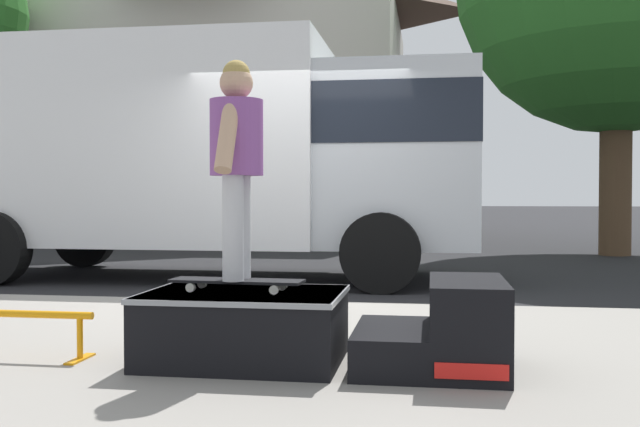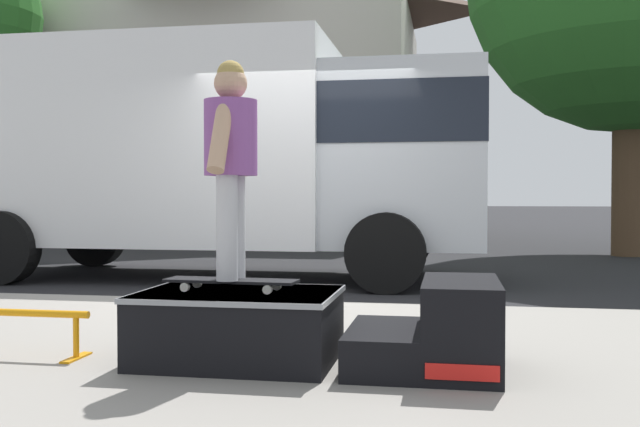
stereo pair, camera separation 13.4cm
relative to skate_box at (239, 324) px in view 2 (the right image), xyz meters
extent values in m
plane|color=black|center=(-0.43, 2.92, -0.34)|extent=(140.00, 140.00, 0.00)
cube|color=gray|center=(-0.43, -0.08, -0.28)|extent=(50.00, 5.00, 0.12)
cube|color=black|center=(0.00, 0.00, -0.01)|extent=(1.12, 0.80, 0.41)
cube|color=gray|center=(0.00, 0.00, 0.18)|extent=(1.14, 0.82, 0.03)
cube|color=black|center=(0.85, 0.00, -0.11)|extent=(0.41, 0.81, 0.23)
cube|color=black|center=(1.27, 0.00, 0.03)|extent=(0.41, 0.81, 0.50)
cube|color=red|center=(1.27, -0.41, -0.13)|extent=(0.36, 0.01, 0.08)
cylinder|color=orange|center=(-0.97, -0.10, -0.09)|extent=(0.04, 0.04, 0.26)
cube|color=orange|center=(-0.97, -0.10, -0.21)|extent=(0.06, 0.28, 0.01)
cube|color=black|center=(-0.05, 0.01, 0.25)|extent=(0.79, 0.24, 0.02)
cylinder|color=silver|center=(0.21, 0.09, 0.22)|extent=(0.05, 0.03, 0.05)
cylinder|color=silver|center=(0.20, -0.09, 0.22)|extent=(0.05, 0.03, 0.05)
cylinder|color=silver|center=(-0.29, 0.12, 0.22)|extent=(0.05, 0.03, 0.05)
cylinder|color=silver|center=(-0.30, -0.06, 0.22)|extent=(0.05, 0.03, 0.05)
cylinder|color=silver|center=(-0.05, 0.09, 0.56)|extent=(0.12, 0.12, 0.60)
cylinder|color=silver|center=(-0.05, -0.06, 0.56)|extent=(0.12, 0.12, 0.60)
cylinder|color=#8C4C99|center=(-0.05, 0.01, 1.08)|extent=(0.31, 0.31, 0.44)
cylinder|color=tan|center=(-0.05, 0.21, 1.07)|extent=(0.10, 0.27, 0.42)
cylinder|color=tan|center=(-0.05, -0.18, 1.07)|extent=(0.10, 0.27, 0.42)
sphere|color=tan|center=(-0.05, 0.01, 1.40)|extent=(0.19, 0.19, 0.19)
sphere|color=tan|center=(-0.05, 0.01, 1.45)|extent=(0.16, 0.16, 0.16)
cube|color=white|center=(-2.78, 5.12, 1.41)|extent=(5.00, 2.35, 2.60)
cube|color=silver|center=(0.67, 5.12, 1.21)|extent=(1.90, 2.16, 2.20)
cube|color=black|center=(0.67, 5.12, 1.70)|extent=(1.92, 2.19, 0.70)
cylinder|color=black|center=(0.51, 6.30, 0.11)|extent=(0.90, 0.28, 0.90)
cylinder|color=black|center=(0.51, 3.95, 0.11)|extent=(0.90, 0.28, 0.90)
cylinder|color=black|center=(-4.18, 6.30, 0.11)|extent=(0.90, 0.28, 0.90)
cylinder|color=black|center=(-4.18, 3.95, 0.11)|extent=(0.90, 0.28, 0.90)
cylinder|color=brown|center=(4.38, 9.71, 1.28)|extent=(0.56, 0.56, 3.23)
cube|color=beige|center=(-4.34, 15.65, 2.66)|extent=(9.00, 7.50, 6.00)
cube|color=#B2ADA3|center=(-4.34, 11.65, 1.06)|extent=(9.00, 0.50, 2.80)
camera|label=1|loc=(1.07, -4.03, 0.75)|focal=40.41mm
camera|label=2|loc=(1.20, -4.01, 0.75)|focal=40.41mm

